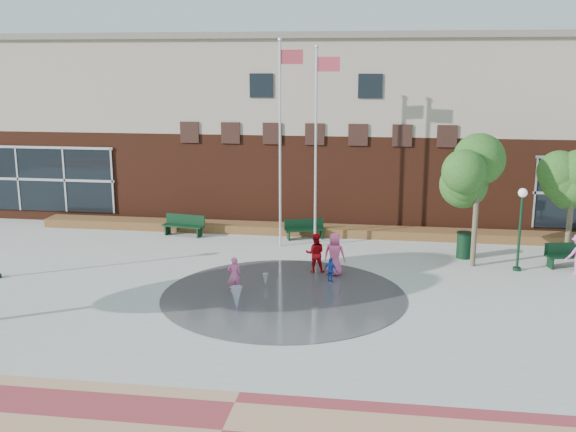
# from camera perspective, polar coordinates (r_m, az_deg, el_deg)

# --- Properties ---
(ground) EXTENTS (120.00, 120.00, 0.00)m
(ground) POSITION_cam_1_polar(r_m,az_deg,el_deg) (20.48, -1.67, -9.60)
(ground) COLOR #666056
(ground) RESTS_ON ground
(plaza_concrete) EXTENTS (46.00, 18.00, 0.01)m
(plaza_concrete) POSITION_cam_1_polar(r_m,az_deg,el_deg) (24.17, 0.00, -6.01)
(plaza_concrete) COLOR #A8A8A0
(plaza_concrete) RESTS_ON ground
(splash_pad) EXTENTS (8.40, 8.40, 0.01)m
(splash_pad) POSITION_cam_1_polar(r_m,az_deg,el_deg) (23.24, -0.36, -6.80)
(splash_pad) COLOR #383A3D
(splash_pad) RESTS_ON ground
(library_building) EXTENTS (44.40, 10.40, 9.20)m
(library_building) POSITION_cam_1_polar(r_m,az_deg,el_deg) (36.40, 3.14, 7.82)
(library_building) COLOR #4B2013
(library_building) RESTS_ON ground
(flower_bed) EXTENTS (26.00, 1.20, 0.40)m
(flower_bed) POSITION_cam_1_polar(r_m,az_deg,el_deg) (31.40, 2.04, -1.58)
(flower_bed) COLOR #AA2C23
(flower_bed) RESTS_ON ground
(flagpole_left) EXTENTS (1.04, 0.17, 8.83)m
(flagpole_left) POSITION_cam_1_polar(r_m,az_deg,el_deg) (28.48, -0.58, 6.99)
(flagpole_left) COLOR silver
(flagpole_left) RESTS_ON ground
(flagpole_right) EXTENTS (1.06, 0.17, 8.55)m
(flagpole_right) POSITION_cam_1_polar(r_m,az_deg,el_deg) (28.54, 2.48, 6.71)
(flagpole_right) COLOR silver
(flagpole_right) RESTS_ON ground
(lamp_right) EXTENTS (0.34, 0.34, 3.23)m
(lamp_right) POSITION_cam_1_polar(r_m,az_deg,el_deg) (26.94, 19.09, -0.33)
(lamp_right) COLOR black
(lamp_right) RESTS_ON ground
(bench_left) EXTENTS (2.02, 0.86, 0.98)m
(bench_left) POSITION_cam_1_polar(r_m,az_deg,el_deg) (31.43, -8.83, -1.12)
(bench_left) COLOR black
(bench_left) RESTS_ON ground
(bench_mid) EXTENTS (1.88, 1.07, 0.91)m
(bench_mid) POSITION_cam_1_polar(r_m,az_deg,el_deg) (30.48, 1.43, -1.45)
(bench_mid) COLOR black
(bench_mid) RESTS_ON ground
(bench_right) EXTENTS (1.99, 0.96, 0.97)m
(bench_right) POSITION_cam_1_polar(r_m,az_deg,el_deg) (28.49, 22.76, -3.46)
(bench_right) COLOR black
(bench_right) RESTS_ON ground
(trash_can) EXTENTS (0.67, 0.67, 1.09)m
(trash_can) POSITION_cam_1_polar(r_m,az_deg,el_deg) (28.40, 14.70, -2.40)
(trash_can) COLOR black
(trash_can) RESTS_ON ground
(tree_mid) EXTENTS (2.95, 2.95, 4.98)m
(tree_mid) POSITION_cam_1_polar(r_m,az_deg,el_deg) (26.73, 15.79, 3.33)
(tree_mid) COLOR #4B402E
(tree_mid) RESTS_ON ground
(tree_small_right) EXTENTS (2.49, 2.49, 4.25)m
(tree_small_right) POSITION_cam_1_polar(r_m,az_deg,el_deg) (29.12, 22.98, 2.50)
(tree_small_right) COLOR #4B402E
(tree_small_right) RESTS_ON ground
(water_jet_a) EXTENTS (0.39, 0.39, 0.76)m
(water_jet_a) POSITION_cam_1_polar(r_m,az_deg,el_deg) (22.03, -4.36, -7.97)
(water_jet_a) COLOR white
(water_jet_a) RESTS_ON ground
(water_jet_b) EXTENTS (0.20, 0.20, 0.45)m
(water_jet_b) POSITION_cam_1_polar(r_m,az_deg,el_deg) (24.22, -1.92, -5.99)
(water_jet_b) COLOR white
(water_jet_b) RESTS_ON ground
(child_splash) EXTENTS (0.55, 0.44, 1.31)m
(child_splash) POSITION_cam_1_polar(r_m,az_deg,el_deg) (23.37, -4.57, -5.04)
(child_splash) COLOR #E55D97
(child_splash) RESTS_ON ground
(adult_red) EXTENTS (0.83, 0.69, 1.53)m
(adult_red) POSITION_cam_1_polar(r_m,az_deg,el_deg) (25.57, 2.32, -3.17)
(adult_red) COLOR red
(adult_red) RESTS_ON ground
(adult_pink) EXTENTS (0.88, 0.65, 1.65)m
(adult_pink) POSITION_cam_1_polar(r_m,az_deg,el_deg) (25.25, 3.97, -3.26)
(adult_pink) COLOR #F25588
(adult_pink) RESTS_ON ground
(child_blue) EXTENTS (0.59, 0.49, 0.95)m
(child_blue) POSITION_cam_1_polar(r_m,az_deg,el_deg) (24.54, 3.64, -4.60)
(child_blue) COLOR blue
(child_blue) RESTS_ON ground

